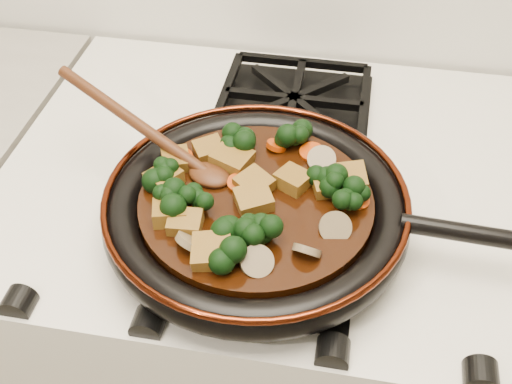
# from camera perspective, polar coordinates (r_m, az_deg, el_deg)

# --- Properties ---
(stove) EXTENTS (0.76, 0.60, 0.90)m
(stove) POSITION_cam_1_polar(r_m,az_deg,el_deg) (1.23, 1.54, -13.99)
(stove) COLOR silver
(stove) RESTS_ON ground
(burner_grate_front) EXTENTS (0.23, 0.23, 0.03)m
(burner_grate_front) POSITION_cam_1_polar(r_m,az_deg,el_deg) (0.78, 0.50, -4.04)
(burner_grate_front) COLOR black
(burner_grate_front) RESTS_ON stove
(burner_grate_back) EXTENTS (0.23, 0.23, 0.03)m
(burner_grate_back) POSITION_cam_1_polar(r_m,az_deg,el_deg) (0.99, 3.36, 7.85)
(burner_grate_back) COLOR black
(burner_grate_back) RESTS_ON stove
(skillet) EXTENTS (0.49, 0.37, 0.05)m
(skillet) POSITION_cam_1_polar(r_m,az_deg,el_deg) (0.77, 0.14, -1.44)
(skillet) COLOR black
(skillet) RESTS_ON burner_grate_front
(braising_sauce) EXTENTS (0.28, 0.28, 0.02)m
(braising_sauce) POSITION_cam_1_polar(r_m,az_deg,el_deg) (0.77, -0.00, -1.14)
(braising_sauce) COLOR black
(braising_sauce) RESTS_ON skillet
(tofu_cube_0) EXTENTS (0.04, 0.04, 0.02)m
(tofu_cube_0) POSITION_cam_1_polar(r_m,az_deg,el_deg) (0.72, -6.31, -2.80)
(tofu_cube_0) COLOR brown
(tofu_cube_0) RESTS_ON braising_sauce
(tofu_cube_1) EXTENTS (0.05, 0.05, 0.03)m
(tofu_cube_1) POSITION_cam_1_polar(r_m,az_deg,el_deg) (0.69, -3.92, -5.39)
(tofu_cube_1) COLOR brown
(tofu_cube_1) RESTS_ON braising_sauce
(tofu_cube_2) EXTENTS (0.05, 0.05, 0.02)m
(tofu_cube_2) POSITION_cam_1_polar(r_m,az_deg,el_deg) (0.78, -8.18, 1.18)
(tofu_cube_2) COLOR brown
(tofu_cube_2) RESTS_ON braising_sauce
(tofu_cube_3) EXTENTS (0.05, 0.05, 0.03)m
(tofu_cube_3) POSITION_cam_1_polar(r_m,az_deg,el_deg) (0.74, -0.20, -0.77)
(tofu_cube_3) COLOR brown
(tofu_cube_3) RESTS_ON braising_sauce
(tofu_cube_4) EXTENTS (0.05, 0.05, 0.02)m
(tofu_cube_4) POSITION_cam_1_polar(r_m,az_deg,el_deg) (0.80, -7.14, 2.78)
(tofu_cube_4) COLOR brown
(tofu_cube_4) RESTS_ON braising_sauce
(tofu_cube_5) EXTENTS (0.05, 0.05, 0.02)m
(tofu_cube_5) POSITION_cam_1_polar(r_m,az_deg,el_deg) (0.77, 3.31, 1.03)
(tofu_cube_5) COLOR brown
(tofu_cube_5) RESTS_ON braising_sauce
(tofu_cube_6) EXTENTS (0.05, 0.05, 0.03)m
(tofu_cube_6) POSITION_cam_1_polar(r_m,az_deg,el_deg) (0.82, -4.19, 3.73)
(tofu_cube_6) COLOR brown
(tofu_cube_6) RESTS_ON braising_sauce
(tofu_cube_7) EXTENTS (0.05, 0.05, 0.03)m
(tofu_cube_7) POSITION_cam_1_polar(r_m,az_deg,el_deg) (0.76, -0.16, 0.67)
(tofu_cube_7) COLOR brown
(tofu_cube_7) RESTS_ON braising_sauce
(tofu_cube_8) EXTENTS (0.05, 0.05, 0.02)m
(tofu_cube_8) POSITION_cam_1_polar(r_m,az_deg,el_deg) (0.74, -7.66, -1.86)
(tofu_cube_8) COLOR brown
(tofu_cube_8) RESTS_ON braising_sauce
(tofu_cube_9) EXTENTS (0.05, 0.05, 0.02)m
(tofu_cube_9) POSITION_cam_1_polar(r_m,az_deg,el_deg) (0.77, 6.43, 0.67)
(tofu_cube_9) COLOR brown
(tofu_cube_9) RESTS_ON braising_sauce
(tofu_cube_10) EXTENTS (0.06, 0.05, 0.03)m
(tofu_cube_10) POSITION_cam_1_polar(r_m,az_deg,el_deg) (0.80, -2.17, 2.85)
(tofu_cube_10) COLOR brown
(tofu_cube_10) RESTS_ON braising_sauce
(tofu_cube_11) EXTENTS (0.05, 0.05, 0.03)m
(tofu_cube_11) POSITION_cam_1_polar(r_m,az_deg,el_deg) (0.78, 8.43, 1.13)
(tofu_cube_11) COLOR brown
(tofu_cube_11) RESTS_ON braising_sauce
(broccoli_floret_0) EXTENTS (0.08, 0.08, 0.06)m
(broccoli_floret_0) POSITION_cam_1_polar(r_m,az_deg,el_deg) (0.82, -1.93, 4.09)
(broccoli_floret_0) COLOR black
(broccoli_floret_0) RESTS_ON braising_sauce
(broccoli_floret_1) EXTENTS (0.09, 0.08, 0.07)m
(broccoli_floret_1) POSITION_cam_1_polar(r_m,az_deg,el_deg) (0.74, -7.53, -0.99)
(broccoli_floret_1) COLOR black
(broccoli_floret_1) RESTS_ON braising_sauce
(broccoli_floret_2) EXTENTS (0.07, 0.07, 0.07)m
(broccoli_floret_2) POSITION_cam_1_polar(r_m,az_deg,el_deg) (0.75, 8.32, -0.70)
(broccoli_floret_2) COLOR black
(broccoli_floret_2) RESTS_ON braising_sauce
(broccoli_floret_3) EXTENTS (0.08, 0.09, 0.07)m
(broccoli_floret_3) POSITION_cam_1_polar(r_m,az_deg,el_deg) (0.71, -1.59, -3.08)
(broccoli_floret_3) COLOR black
(broccoli_floret_3) RESTS_ON braising_sauce
(broccoli_floret_4) EXTENTS (0.08, 0.08, 0.07)m
(broccoli_floret_4) POSITION_cam_1_polar(r_m,az_deg,el_deg) (0.70, 0.27, -3.97)
(broccoli_floret_4) COLOR black
(broccoli_floret_4) RESTS_ON braising_sauce
(broccoli_floret_5) EXTENTS (0.07, 0.07, 0.07)m
(broccoli_floret_5) POSITION_cam_1_polar(r_m,az_deg,el_deg) (0.76, 6.30, 0.64)
(broccoli_floret_5) COLOR black
(broccoli_floret_5) RESTS_ON braising_sauce
(broccoli_floret_6) EXTENTS (0.07, 0.06, 0.06)m
(broccoli_floret_6) POSITION_cam_1_polar(r_m,az_deg,el_deg) (0.78, -7.89, 1.44)
(broccoli_floret_6) COLOR black
(broccoli_floret_6) RESTS_ON braising_sauce
(broccoli_floret_7) EXTENTS (0.08, 0.07, 0.07)m
(broccoli_floret_7) POSITION_cam_1_polar(r_m,az_deg,el_deg) (0.74, -5.19, -0.97)
(broccoli_floret_7) COLOR black
(broccoli_floret_7) RESTS_ON braising_sauce
(broccoli_floret_8) EXTENTS (0.08, 0.08, 0.07)m
(broccoli_floret_8) POSITION_cam_1_polar(r_m,az_deg,el_deg) (0.68, -2.34, -5.59)
(broccoli_floret_8) COLOR black
(broccoli_floret_8) RESTS_ON braising_sauce
(broccoli_floret_9) EXTENTS (0.08, 0.08, 0.07)m
(broccoli_floret_9) POSITION_cam_1_polar(r_m,az_deg,el_deg) (0.83, 3.52, 4.79)
(broccoli_floret_9) COLOR black
(broccoli_floret_9) RESTS_ON braising_sauce
(carrot_coin_0) EXTENTS (0.03, 0.03, 0.02)m
(carrot_coin_0) POSITION_cam_1_polar(r_m,az_deg,el_deg) (0.76, 9.04, -0.67)
(carrot_coin_0) COLOR #AD3204
(carrot_coin_0) RESTS_ON braising_sauce
(carrot_coin_1) EXTENTS (0.03, 0.03, 0.02)m
(carrot_coin_1) POSITION_cam_1_polar(r_m,az_deg,el_deg) (0.83, 1.83, 4.15)
(carrot_coin_1) COLOR #AD3204
(carrot_coin_1) RESTS_ON braising_sauce
(carrot_coin_2) EXTENTS (0.03, 0.03, 0.02)m
(carrot_coin_2) POSITION_cam_1_polar(r_m,az_deg,el_deg) (0.81, -6.58, 2.93)
(carrot_coin_2) COLOR #AD3204
(carrot_coin_2) RESTS_ON braising_sauce
(carrot_coin_3) EXTENTS (0.03, 0.03, 0.01)m
(carrot_coin_3) POSITION_cam_1_polar(r_m,az_deg,el_deg) (0.77, -1.51, 0.81)
(carrot_coin_3) COLOR #AD3204
(carrot_coin_3) RESTS_ON braising_sauce
(carrot_coin_4) EXTENTS (0.03, 0.03, 0.01)m
(carrot_coin_4) POSITION_cam_1_polar(r_m,az_deg,el_deg) (0.82, 4.95, 3.53)
(carrot_coin_4) COLOR #AD3204
(carrot_coin_4) RESTS_ON braising_sauce
(mushroom_slice_0) EXTENTS (0.04, 0.04, 0.03)m
(mushroom_slice_0) POSITION_cam_1_polar(r_m,az_deg,el_deg) (0.72, 7.06, -3.13)
(mushroom_slice_0) COLOR #786445
(mushroom_slice_0) RESTS_ON braising_sauce
(mushroom_slice_1) EXTENTS (0.05, 0.05, 0.03)m
(mushroom_slice_1) POSITION_cam_1_polar(r_m,az_deg,el_deg) (0.70, -5.75, -4.46)
(mushroom_slice_1) COLOR #786445
(mushroom_slice_1) RESTS_ON braising_sauce
(mushroom_slice_2) EXTENTS (0.05, 0.05, 0.03)m
(mushroom_slice_2) POSITION_cam_1_polar(r_m,az_deg,el_deg) (0.68, 0.08, -6.21)
(mushroom_slice_2) COLOR #786445
(mushroom_slice_2) RESTS_ON braising_sauce
(mushroom_slice_3) EXTENTS (0.04, 0.04, 0.02)m
(mushroom_slice_3) POSITION_cam_1_polar(r_m,az_deg,el_deg) (0.80, 5.84, 2.88)
(mushroom_slice_3) COLOR #786445
(mushroom_slice_3) RESTS_ON braising_sauce
(mushroom_slice_4) EXTENTS (0.04, 0.03, 0.03)m
(mushroom_slice_4) POSITION_cam_1_polar(r_m,az_deg,el_deg) (0.69, 4.54, -5.20)
(mushroom_slice_4) COLOR #786445
(mushroom_slice_4) RESTS_ON braising_sauce
(wooden_spoon) EXTENTS (0.15, 0.09, 0.24)m
(wooden_spoon) POSITION_cam_1_polar(r_m,az_deg,el_deg) (0.81, -8.07, 4.28)
(wooden_spoon) COLOR #43200E
(wooden_spoon) RESTS_ON braising_sauce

